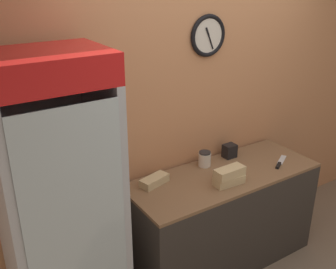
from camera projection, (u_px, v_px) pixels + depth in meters
name	position (u px, v px, depth m)	size (l,w,h in m)	color
wall_back	(199.00, 104.00, 3.28)	(5.20, 0.09, 2.70)	tan
prep_counter	(222.00, 218.00, 3.36)	(1.63, 0.62, 0.86)	#332D28
beverage_cooler	(56.00, 195.00, 2.47)	(0.69, 0.62, 2.00)	#B2B7BC
sandwich_stack_bottom	(229.00, 180.00, 3.03)	(0.25, 0.12, 0.07)	tan
sandwich_stack_middle	(230.00, 172.00, 3.00)	(0.25, 0.11, 0.07)	tan
sandwich_flat_left	(154.00, 181.00, 3.03)	(0.26, 0.16, 0.06)	tan
chefs_knife	(280.00, 163.00, 3.35)	(0.26, 0.17, 0.02)	silver
condiment_jar	(205.00, 159.00, 3.31)	(0.11, 0.11, 0.13)	silver
napkin_dispenser	(230.00, 151.00, 3.46)	(0.11, 0.09, 0.12)	black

